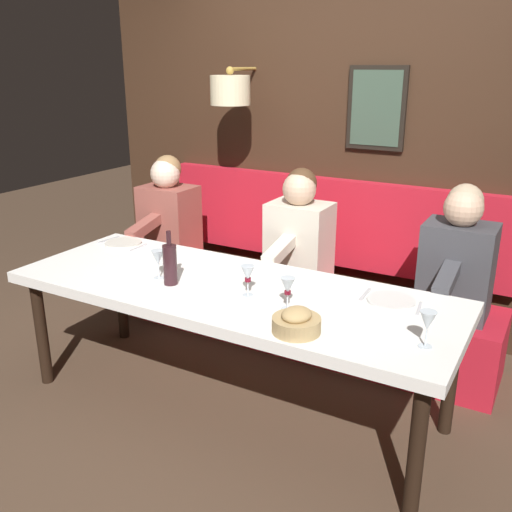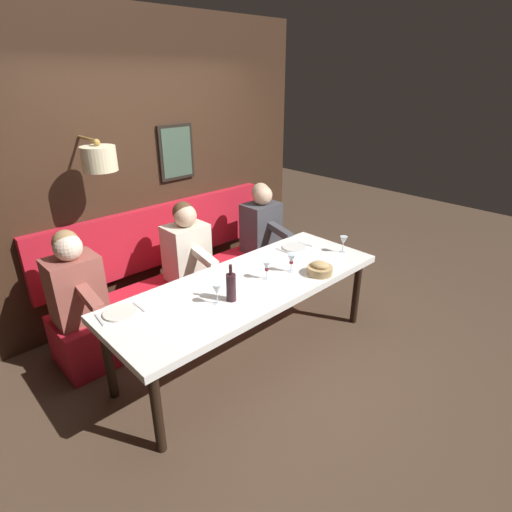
# 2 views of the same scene
# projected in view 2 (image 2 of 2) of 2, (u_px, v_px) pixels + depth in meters

# --- Properties ---
(ground_plane) EXTENTS (12.00, 12.00, 0.00)m
(ground_plane) POSITION_uv_depth(u_px,v_px,m) (249.00, 354.00, 3.73)
(ground_plane) COLOR #4C3828
(dining_table) EXTENTS (0.90, 2.46, 0.74)m
(dining_table) POSITION_uv_depth(u_px,v_px,m) (249.00, 289.00, 3.45)
(dining_table) COLOR white
(dining_table) RESTS_ON ground_plane
(banquette_bench) EXTENTS (0.52, 2.66, 0.45)m
(banquette_bench) POSITION_uv_depth(u_px,v_px,m) (191.00, 297.00, 4.22)
(banquette_bench) COLOR red
(banquette_bench) RESTS_ON ground_plane
(back_wall_panel) EXTENTS (0.59, 3.86, 2.90)m
(back_wall_panel) POSITION_uv_depth(u_px,v_px,m) (150.00, 178.00, 4.12)
(back_wall_panel) COLOR #382316
(back_wall_panel) RESTS_ON ground_plane
(diner_nearest) EXTENTS (0.60, 0.40, 0.79)m
(diner_nearest) POSITION_uv_depth(u_px,v_px,m) (262.00, 220.00, 4.61)
(diner_nearest) COLOR #3D3D42
(diner_nearest) RESTS_ON banquette_bench
(diner_near) EXTENTS (0.60, 0.40, 0.79)m
(diner_near) POSITION_uv_depth(u_px,v_px,m) (187.00, 244.00, 3.97)
(diner_near) COLOR beige
(diner_near) RESTS_ON banquette_bench
(diner_middle) EXTENTS (0.60, 0.40, 0.79)m
(diner_middle) POSITION_uv_depth(u_px,v_px,m) (74.00, 280.00, 3.28)
(diner_middle) COLOR #934C42
(diner_middle) RESTS_ON banquette_bench
(place_setting_0) EXTENTS (0.24, 0.32, 0.01)m
(place_setting_0) POSITION_uv_depth(u_px,v_px,m) (120.00, 313.00, 2.97)
(place_setting_0) COLOR silver
(place_setting_0) RESTS_ON dining_table
(place_setting_1) EXTENTS (0.24, 0.32, 0.01)m
(place_setting_1) POSITION_uv_depth(u_px,v_px,m) (294.00, 247.00, 4.08)
(place_setting_1) COLOR silver
(place_setting_1) RESTS_ON dining_table
(wine_glass_0) EXTENTS (0.07, 0.07, 0.16)m
(wine_glass_0) POSITION_uv_depth(u_px,v_px,m) (343.00, 241.00, 3.94)
(wine_glass_0) COLOR silver
(wine_glass_0) RESTS_ON dining_table
(wine_glass_1) EXTENTS (0.07, 0.07, 0.16)m
(wine_glass_1) POSITION_uv_depth(u_px,v_px,m) (267.00, 266.00, 3.42)
(wine_glass_1) COLOR silver
(wine_glass_1) RESTS_ON dining_table
(wine_glass_2) EXTENTS (0.07, 0.07, 0.16)m
(wine_glass_2) POSITION_uv_depth(u_px,v_px,m) (291.00, 260.00, 3.55)
(wine_glass_2) COLOR silver
(wine_glass_2) RESTS_ON dining_table
(wine_glass_3) EXTENTS (0.07, 0.07, 0.16)m
(wine_glass_3) POSITION_uv_depth(u_px,v_px,m) (217.00, 290.00, 3.05)
(wine_glass_3) COLOR silver
(wine_glass_3) RESTS_ON dining_table
(wine_bottle) EXTENTS (0.08, 0.08, 0.30)m
(wine_bottle) POSITION_uv_depth(u_px,v_px,m) (231.00, 287.00, 3.10)
(wine_bottle) COLOR #33191E
(wine_bottle) RESTS_ON dining_table
(bread_bowl) EXTENTS (0.22, 0.22, 0.12)m
(bread_bowl) POSITION_uv_depth(u_px,v_px,m) (320.00, 269.00, 3.54)
(bread_bowl) COLOR tan
(bread_bowl) RESTS_ON dining_table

